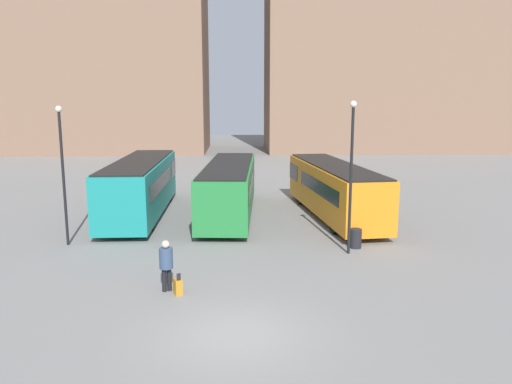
# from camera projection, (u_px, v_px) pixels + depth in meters

# --- Properties ---
(ground_plane) EXTENTS (160.00, 160.00, 0.00)m
(ground_plane) POSITION_uv_depth(u_px,v_px,m) (236.00, 335.00, 13.82)
(ground_plane) COLOR slate
(building_block_left) EXTENTS (26.98, 13.45, 32.43)m
(building_block_left) POSITION_uv_depth(u_px,v_px,m) (95.00, 18.00, 60.88)
(building_block_left) COLOR #7F604C
(building_block_left) RESTS_ON ground_plane
(building_block_right) EXTENTS (29.39, 12.77, 29.78)m
(building_block_right) POSITION_uv_depth(u_px,v_px,m) (384.00, 31.00, 62.43)
(building_block_right) COLOR #7F604C
(building_block_right) RESTS_ON ground_plane
(bus_0) EXTENTS (2.73, 11.62, 3.11)m
(bus_0) POSITION_uv_depth(u_px,v_px,m) (141.00, 185.00, 28.07)
(bus_0) COLOR #19847F
(bus_0) RESTS_ON ground_plane
(bus_1) EXTENTS (3.22, 11.78, 2.91)m
(bus_1) POSITION_uv_depth(u_px,v_px,m) (229.00, 187.00, 28.09)
(bus_1) COLOR #237A38
(bus_1) RESTS_ON ground_plane
(bus_2) EXTENTS (3.74, 11.60, 2.91)m
(bus_2) POSITION_uv_depth(u_px,v_px,m) (333.00, 188.00, 27.68)
(bus_2) COLOR orange
(bus_2) RESTS_ON ground_plane
(traveler) EXTENTS (0.60, 0.60, 1.78)m
(traveler) POSITION_uv_depth(u_px,v_px,m) (166.00, 261.00, 16.80)
(traveler) COLOR black
(traveler) RESTS_ON ground_plane
(suitcase) EXTENTS (0.36, 0.43, 0.77)m
(suitcase) POSITION_uv_depth(u_px,v_px,m) (178.00, 286.00, 16.65)
(suitcase) COLOR #B27A1E
(suitcase) RESTS_ON ground_plane
(lamp_post_0) EXTENTS (0.28, 0.28, 6.38)m
(lamp_post_0) POSITION_uv_depth(u_px,v_px,m) (351.00, 167.00, 20.47)
(lamp_post_0) COLOR black
(lamp_post_0) RESTS_ON ground_plane
(lamp_post_1) EXTENTS (0.28, 0.28, 6.16)m
(lamp_post_1) POSITION_uv_depth(u_px,v_px,m) (63.00, 165.00, 21.74)
(lamp_post_1) COLOR black
(lamp_post_1) RESTS_ON ground_plane
(trash_bin) EXTENTS (0.52, 0.52, 0.85)m
(trash_bin) POSITION_uv_depth(u_px,v_px,m) (356.00, 238.00, 21.87)
(trash_bin) COLOR black
(trash_bin) RESTS_ON ground_plane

